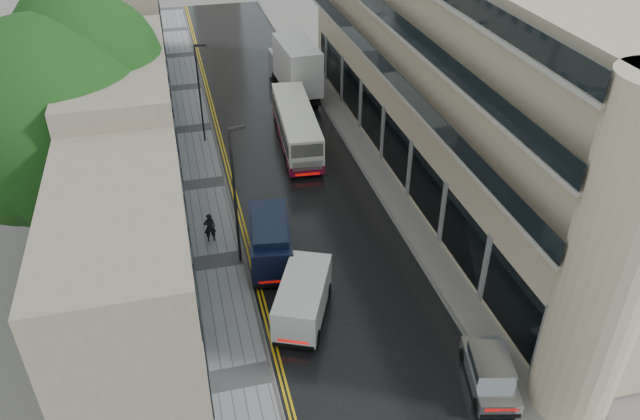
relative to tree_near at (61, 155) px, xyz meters
name	(u,v)px	position (x,y,z in m)	size (l,w,h in m)	color
road	(294,174)	(12.50, 7.50, -6.94)	(9.00, 85.00, 0.02)	black
left_sidewalk	(205,184)	(6.65, 7.50, -6.89)	(2.70, 85.00, 0.12)	gray
right_sidewalk	(371,163)	(17.90, 7.50, -6.89)	(1.80, 85.00, 0.12)	slate
old_shop_row	(132,88)	(3.05, 10.00, -0.95)	(4.50, 56.00, 12.00)	gray
modern_block	(460,67)	(22.80, 6.00, 0.05)	(8.00, 40.00, 14.00)	tan
tree_near	(61,155)	(0.00, 0.00, 0.00)	(10.56, 10.56, 13.89)	black
tree_far	(87,71)	(0.30, 13.00, -0.72)	(9.24, 9.24, 12.46)	black
cream_bus	(287,146)	(12.33, 8.81, -5.55)	(2.29, 10.08, 2.75)	white
white_lorry	(287,77)	(14.41, 18.78, -4.65)	(2.60, 8.67, 4.55)	silver
silver_hatchback	(479,398)	(15.68, -13.07, -6.20)	(1.70, 3.89, 1.46)	#AEAEB3
white_van	(276,321)	(8.57, -7.09, -5.86)	(2.02, 4.71, 2.13)	white
navy_van	(253,261)	(8.20, -2.89, -5.60)	(2.08, 5.21, 2.65)	black
pedestrian	(210,227)	(6.42, 1.14, -5.94)	(0.65, 0.42, 1.77)	black
lamp_post_near	(235,199)	(7.75, -1.07, -2.95)	(0.87, 0.19, 7.74)	black
lamp_post_far	(200,95)	(7.24, 13.59, -3.30)	(0.79, 0.18, 7.05)	black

